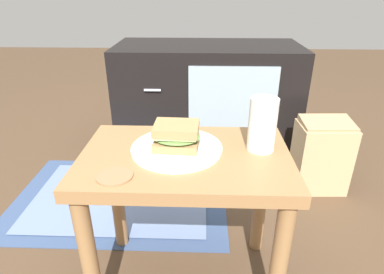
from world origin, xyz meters
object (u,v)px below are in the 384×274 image
(plate, at_px, (177,148))
(sandwich_front, at_px, (176,136))
(coaster, at_px, (115,176))
(paper_bag, at_px, (321,156))
(beer_glass, at_px, (262,125))
(tv_cabinet, at_px, (207,98))

(plate, height_order, sandwich_front, sandwich_front)
(sandwich_front, bearing_deg, coaster, -134.53)
(sandwich_front, bearing_deg, plate, -135.00)
(paper_bag, bearing_deg, beer_glass, -126.99)
(tv_cabinet, relative_size, beer_glass, 6.61)
(paper_bag, bearing_deg, coaster, -138.54)
(sandwich_front, xyz_separation_m, beer_glass, (0.23, 0.01, 0.03))
(sandwich_front, height_order, coaster, sandwich_front)
(tv_cabinet, relative_size, coaster, 11.06)
(coaster, height_order, paper_bag, coaster)
(beer_glass, bearing_deg, tv_cabinet, 98.36)
(beer_glass, height_order, paper_bag, beer_glass)
(plate, distance_m, coaster, 0.19)
(tv_cabinet, relative_size, plate, 3.88)
(beer_glass, xyz_separation_m, paper_bag, (0.38, 0.50, -0.37))
(sandwich_front, bearing_deg, paper_bag, 40.49)
(tv_cabinet, bearing_deg, paper_bag, -38.61)
(tv_cabinet, distance_m, plate, 0.95)
(beer_glass, distance_m, paper_bag, 0.73)
(tv_cabinet, height_order, plate, tv_cabinet)
(coaster, xyz_separation_m, paper_bag, (0.74, 0.66, -0.30))
(tv_cabinet, relative_size, paper_bag, 2.81)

